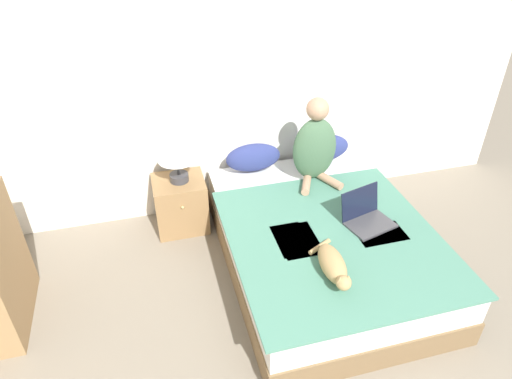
{
  "coord_description": "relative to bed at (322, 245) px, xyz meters",
  "views": [
    {
      "loc": [
        -0.91,
        0.05,
        2.7
      ],
      "look_at": [
        -0.18,
        2.73,
        0.82
      ],
      "focal_mm": 32.0,
      "sensor_mm": 36.0,
      "label": 1
    }
  ],
  "objects": [
    {
      "name": "nightstand",
      "position": [
        -1.05,
        0.84,
        0.02
      ],
      "size": [
        0.46,
        0.42,
        0.5
      ],
      "color": "#937047",
      "rests_on": "ground_plane"
    },
    {
      "name": "pillow_far",
      "position": [
        0.34,
        0.91,
        0.37
      ],
      "size": [
        0.51,
        0.22,
        0.26
      ],
      "color": "navy",
      "rests_on": "bed"
    },
    {
      "name": "person_sitting",
      "position": [
        0.14,
        0.64,
        0.56
      ],
      "size": [
        0.4,
        0.39,
        0.77
      ],
      "color": "#476B4C",
      "rests_on": "bed"
    },
    {
      "name": "pillow_near",
      "position": [
        -0.34,
        0.91,
        0.37
      ],
      "size": [
        0.51,
        0.22,
        0.26
      ],
      "color": "navy",
      "rests_on": "bed"
    },
    {
      "name": "wall_back",
      "position": [
        -0.36,
        1.12,
        1.04
      ],
      "size": [
        5.45,
        0.05,
        2.55
      ],
      "color": "white",
      "rests_on": "ground_plane"
    },
    {
      "name": "laptop_open",
      "position": [
        0.31,
        -0.09,
        0.29
      ],
      "size": [
        0.42,
        0.38,
        0.26
      ],
      "rotation": [
        0.0,
        0.0,
        0.26
      ],
      "color": "#424247",
      "rests_on": "bed"
    },
    {
      "name": "table_lamp",
      "position": [
        -1.04,
        0.84,
        0.56
      ],
      "size": [
        0.33,
        0.33,
        0.4
      ],
      "color": "#38383D",
      "rests_on": "nightstand"
    },
    {
      "name": "bed",
      "position": [
        0.0,
        0.0,
        0.0
      ],
      "size": [
        1.57,
        2.09,
        0.47
      ],
      "color": "brown",
      "rests_on": "ground_plane"
    },
    {
      "name": "cat_tabby",
      "position": [
        -0.17,
        -0.55,
        0.32
      ],
      "size": [
        0.2,
        0.57,
        0.16
      ],
      "rotation": [
        0.0,
        0.0,
        -1.62
      ],
      "color": "tan",
      "rests_on": "bed"
    }
  ]
}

